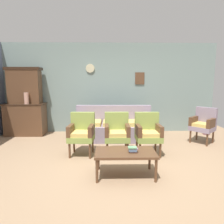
{
  "coord_description": "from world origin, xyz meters",
  "views": [
    {
      "loc": [
        -0.07,
        -3.62,
        1.57
      ],
      "look_at": [
        0.02,
        1.07,
        0.85
      ],
      "focal_mm": 32.42,
      "sensor_mm": 36.0,
      "label": 1
    }
  ],
  "objects_px": {
    "vase_on_cabinet": "(26,98)",
    "book_stack_on_table": "(133,149)",
    "floor_vase_by_wall": "(207,125)",
    "armchair_by_doorway": "(117,132)",
    "armchair_near_couch_end": "(82,132)",
    "side_cabinet": "(26,119)",
    "coffee_table": "(125,154)",
    "wingback_chair_by_fireplace": "(203,123)",
    "armchair_row_middle": "(148,132)",
    "floral_couch": "(114,128)"
  },
  "relations": [
    {
      "from": "vase_on_cabinet",
      "to": "book_stack_on_table",
      "type": "height_order",
      "value": "vase_on_cabinet"
    },
    {
      "from": "book_stack_on_table",
      "to": "floor_vase_by_wall",
      "type": "distance_m",
      "value": 3.63
    },
    {
      "from": "armchair_by_doorway",
      "to": "armchair_near_couch_end",
      "type": "bearing_deg",
      "value": 179.71
    },
    {
      "from": "side_cabinet",
      "to": "armchair_near_couch_end",
      "type": "relative_size",
      "value": 1.28
    },
    {
      "from": "armchair_near_couch_end",
      "to": "floor_vase_by_wall",
      "type": "relative_size",
      "value": 1.53
    },
    {
      "from": "side_cabinet",
      "to": "armchair_by_doorway",
      "type": "height_order",
      "value": "side_cabinet"
    },
    {
      "from": "vase_on_cabinet",
      "to": "armchair_near_couch_end",
      "type": "height_order",
      "value": "vase_on_cabinet"
    },
    {
      "from": "side_cabinet",
      "to": "armchair_near_couch_end",
      "type": "height_order",
      "value": "side_cabinet"
    },
    {
      "from": "coffee_table",
      "to": "floor_vase_by_wall",
      "type": "height_order",
      "value": "floor_vase_by_wall"
    },
    {
      "from": "wingback_chair_by_fireplace",
      "to": "vase_on_cabinet",
      "type": "bearing_deg",
      "value": 171.64
    },
    {
      "from": "vase_on_cabinet",
      "to": "armchair_row_middle",
      "type": "xyz_separation_m",
      "value": [
        3.14,
        -1.51,
        -0.59
      ]
    },
    {
      "from": "armchair_by_doorway",
      "to": "floor_vase_by_wall",
      "type": "height_order",
      "value": "armchair_by_doorway"
    },
    {
      "from": "floral_couch",
      "to": "armchair_near_couch_end",
      "type": "height_order",
      "value": "same"
    },
    {
      "from": "side_cabinet",
      "to": "floor_vase_by_wall",
      "type": "relative_size",
      "value": 1.97
    },
    {
      "from": "side_cabinet",
      "to": "floral_couch",
      "type": "height_order",
      "value": "side_cabinet"
    },
    {
      "from": "floor_vase_by_wall",
      "to": "armchair_by_doorway",
      "type": "bearing_deg",
      "value": -150.17
    },
    {
      "from": "floral_couch",
      "to": "coffee_table",
      "type": "distance_m",
      "value": 2.15
    },
    {
      "from": "wingback_chair_by_fireplace",
      "to": "coffee_table",
      "type": "height_order",
      "value": "wingback_chair_by_fireplace"
    },
    {
      "from": "wingback_chair_by_fireplace",
      "to": "floor_vase_by_wall",
      "type": "height_order",
      "value": "wingback_chair_by_fireplace"
    },
    {
      "from": "coffee_table",
      "to": "armchair_by_doorway",
      "type": "bearing_deg",
      "value": 95.38
    },
    {
      "from": "floral_couch",
      "to": "coffee_table",
      "type": "relative_size",
      "value": 2.09
    },
    {
      "from": "armchair_near_couch_end",
      "to": "wingback_chair_by_fireplace",
      "type": "distance_m",
      "value": 3.1
    },
    {
      "from": "armchair_row_middle",
      "to": "coffee_table",
      "type": "relative_size",
      "value": 0.9
    },
    {
      "from": "side_cabinet",
      "to": "armchair_by_doorway",
      "type": "bearing_deg",
      "value": -32.6
    },
    {
      "from": "side_cabinet",
      "to": "book_stack_on_table",
      "type": "height_order",
      "value": "side_cabinet"
    },
    {
      "from": "armchair_near_couch_end",
      "to": "vase_on_cabinet",
      "type": "bearing_deg",
      "value": 139.18
    },
    {
      "from": "wingback_chair_by_fireplace",
      "to": "floor_vase_by_wall",
      "type": "distance_m",
      "value": 0.93
    },
    {
      "from": "armchair_row_middle",
      "to": "floor_vase_by_wall",
      "type": "height_order",
      "value": "armchair_row_middle"
    },
    {
      "from": "floral_couch",
      "to": "armchair_row_middle",
      "type": "height_order",
      "value": "same"
    },
    {
      "from": "floral_couch",
      "to": "armchair_near_couch_end",
      "type": "distance_m",
      "value": 1.35
    },
    {
      "from": "armchair_row_middle",
      "to": "wingback_chair_by_fireplace",
      "type": "xyz_separation_m",
      "value": [
        1.58,
        0.82,
        0.0
      ]
    },
    {
      "from": "armchair_by_doorway",
      "to": "wingback_chair_by_fireplace",
      "type": "height_order",
      "value": "same"
    },
    {
      "from": "armchair_near_couch_end",
      "to": "coffee_table",
      "type": "distance_m",
      "value": 1.33
    },
    {
      "from": "armchair_by_doorway",
      "to": "armchair_row_middle",
      "type": "relative_size",
      "value": 1.0
    },
    {
      "from": "armchair_row_middle",
      "to": "vase_on_cabinet",
      "type": "bearing_deg",
      "value": 154.23
    },
    {
      "from": "wingback_chair_by_fireplace",
      "to": "armchair_by_doorway",
      "type": "bearing_deg",
      "value": -160.47
    },
    {
      "from": "armchair_row_middle",
      "to": "armchair_by_doorway",
      "type": "bearing_deg",
      "value": 177.89
    },
    {
      "from": "wingback_chair_by_fireplace",
      "to": "coffee_table",
      "type": "xyz_separation_m",
      "value": [
        -2.15,
        -1.81,
        -0.12
      ]
    },
    {
      "from": "side_cabinet",
      "to": "vase_on_cabinet",
      "type": "height_order",
      "value": "vase_on_cabinet"
    },
    {
      "from": "floral_couch",
      "to": "book_stack_on_table",
      "type": "xyz_separation_m",
      "value": [
        0.25,
        -2.18,
        0.14
      ]
    },
    {
      "from": "vase_on_cabinet",
      "to": "side_cabinet",
      "type": "bearing_deg",
      "value": 126.73
    },
    {
      "from": "armchair_by_doorway",
      "to": "floral_couch",
      "type": "bearing_deg",
      "value": 91.92
    },
    {
      "from": "side_cabinet",
      "to": "armchair_row_middle",
      "type": "bearing_deg",
      "value": -27.34
    },
    {
      "from": "vase_on_cabinet",
      "to": "armchair_near_couch_end",
      "type": "xyz_separation_m",
      "value": [
        1.72,
        -1.49,
        -0.59
      ]
    },
    {
      "from": "armchair_row_middle",
      "to": "floor_vase_by_wall",
      "type": "distance_m",
      "value": 2.62
    },
    {
      "from": "vase_on_cabinet",
      "to": "floral_couch",
      "type": "height_order",
      "value": "vase_on_cabinet"
    },
    {
      "from": "vase_on_cabinet",
      "to": "coffee_table",
      "type": "bearing_deg",
      "value": -44.21
    },
    {
      "from": "armchair_by_doorway",
      "to": "armchair_row_middle",
      "type": "xyz_separation_m",
      "value": [
        0.66,
        -0.02,
        0.0
      ]
    },
    {
      "from": "side_cabinet",
      "to": "coffee_table",
      "type": "height_order",
      "value": "side_cabinet"
    },
    {
      "from": "armchair_by_doorway",
      "to": "wingback_chair_by_fireplace",
      "type": "relative_size",
      "value": 1.0
    }
  ]
}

